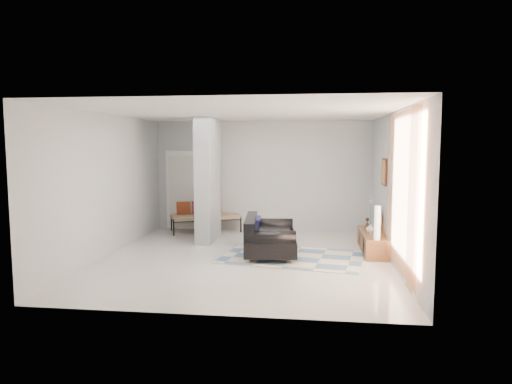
# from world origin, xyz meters

# --- Properties ---
(floor) EXTENTS (6.00, 6.00, 0.00)m
(floor) POSITION_xyz_m (0.00, 0.00, 0.00)
(floor) COLOR beige
(floor) RESTS_ON ground
(ceiling) EXTENTS (6.00, 6.00, 0.00)m
(ceiling) POSITION_xyz_m (0.00, 0.00, 2.80)
(ceiling) COLOR white
(ceiling) RESTS_ON wall_back
(wall_back) EXTENTS (6.00, 0.00, 6.00)m
(wall_back) POSITION_xyz_m (0.00, 3.00, 1.40)
(wall_back) COLOR #BABCBE
(wall_back) RESTS_ON ground
(wall_front) EXTENTS (6.00, 0.00, 6.00)m
(wall_front) POSITION_xyz_m (0.00, -3.00, 1.40)
(wall_front) COLOR #BABCBE
(wall_front) RESTS_ON ground
(wall_left) EXTENTS (0.00, 6.00, 6.00)m
(wall_left) POSITION_xyz_m (-2.75, 0.00, 1.40)
(wall_left) COLOR #BABCBE
(wall_left) RESTS_ON ground
(wall_right) EXTENTS (0.00, 6.00, 6.00)m
(wall_right) POSITION_xyz_m (2.75, 0.00, 1.40)
(wall_right) COLOR #BABCBE
(wall_right) RESTS_ON ground
(partition_column) EXTENTS (0.35, 1.20, 2.80)m
(partition_column) POSITION_xyz_m (-1.10, 1.60, 1.40)
(partition_column) COLOR #9CA1A3
(partition_column) RESTS_ON floor
(hallway_door) EXTENTS (0.85, 0.06, 2.04)m
(hallway_door) POSITION_xyz_m (-2.10, 2.96, 1.02)
(hallway_door) COLOR white
(hallway_door) RESTS_ON floor
(curtain) EXTENTS (0.00, 2.55, 2.55)m
(curtain) POSITION_xyz_m (2.67, -1.15, 1.45)
(curtain) COLOR orange
(curtain) RESTS_ON wall_right
(wall_art) EXTENTS (0.04, 0.45, 0.55)m
(wall_art) POSITION_xyz_m (2.72, 0.90, 1.65)
(wall_art) COLOR #36190E
(wall_art) RESTS_ON wall_right
(media_console) EXTENTS (0.45, 1.76, 0.80)m
(media_console) POSITION_xyz_m (2.52, 0.90, 0.20)
(media_console) COLOR brown
(media_console) RESTS_ON floor
(loveseat) EXTENTS (1.13, 1.76, 0.76)m
(loveseat) POSITION_xyz_m (0.39, 0.36, 0.35)
(loveseat) COLOR silver
(loveseat) RESTS_ON floor
(daybed) EXTENTS (1.84, 1.30, 0.77)m
(daybed) POSITION_xyz_m (-1.44, 2.62, 0.42)
(daybed) COLOR black
(daybed) RESTS_ON floor
(area_rug) EXTENTS (2.95, 2.22, 0.01)m
(area_rug) POSITION_xyz_m (0.90, 0.20, 0.01)
(area_rug) COLOR beige
(area_rug) RESTS_ON floor
(cylinder_lamp) EXTENTS (0.12, 0.12, 0.65)m
(cylinder_lamp) POSITION_xyz_m (2.50, 0.14, 0.72)
(cylinder_lamp) COLOR silver
(cylinder_lamp) RESTS_ON media_console
(bronze_figurine) EXTENTS (0.12, 0.12, 0.22)m
(bronze_figurine) POSITION_xyz_m (2.47, 1.41, 0.51)
(bronze_figurine) COLOR #301F15
(bronze_figurine) RESTS_ON media_console
(vase) EXTENTS (0.20, 0.20, 0.19)m
(vase) POSITION_xyz_m (2.47, 0.88, 0.49)
(vase) COLOR silver
(vase) RESTS_ON media_console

